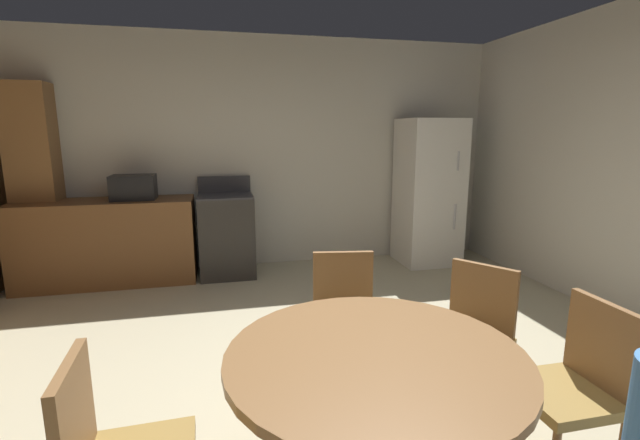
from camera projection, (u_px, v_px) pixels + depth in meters
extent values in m
plane|color=beige|center=(328.00, 413.00, 2.57)|extent=(14.00, 14.00, 0.00)
cube|color=beige|center=(265.00, 153.00, 5.30)|extent=(5.89, 0.12, 2.70)
cube|color=brown|center=(108.00, 242.00, 4.71)|extent=(1.79, 0.60, 0.90)
cube|color=olive|center=(37.00, 186.00, 4.62)|extent=(0.44, 0.36, 2.10)
cube|color=#2D2B28|center=(227.00, 236.00, 4.99)|extent=(0.60, 0.60, 0.90)
cube|color=#38383D|center=(225.00, 196.00, 4.90)|extent=(0.60, 0.60, 0.02)
cube|color=#38383D|center=(224.00, 184.00, 5.14)|extent=(0.60, 0.04, 0.18)
cube|color=white|center=(428.00, 192.00, 5.39)|extent=(0.68, 0.66, 1.76)
cylinder|color=#B2B2B7|center=(458.00, 161.00, 5.03)|extent=(0.02, 0.02, 0.22)
cylinder|color=#B2B2B7|center=(455.00, 217.00, 5.16)|extent=(0.02, 0.02, 0.30)
cube|color=black|center=(134.00, 187.00, 4.66)|extent=(0.44, 0.32, 0.26)
cylinder|color=olive|center=(375.00, 357.00, 1.73)|extent=(1.19, 1.19, 0.04)
cube|color=olive|center=(74.00, 421.00, 1.47)|extent=(0.05, 0.38, 0.42)
cylinder|color=olive|center=(482.00, 409.00, 2.26)|extent=(0.03, 0.03, 0.43)
cylinder|color=olive|center=(423.00, 384.00, 2.48)|extent=(0.03, 0.03, 0.43)
cylinder|color=olive|center=(506.00, 381.00, 2.51)|extent=(0.03, 0.03, 0.43)
cylinder|color=olive|center=(450.00, 361.00, 2.73)|extent=(0.03, 0.03, 0.43)
cube|color=#A37F3D|center=(467.00, 344.00, 2.45)|extent=(0.56, 0.56, 0.05)
cube|color=olive|center=(483.00, 300.00, 2.54)|extent=(0.25, 0.33, 0.42)
cylinder|color=olive|center=(378.00, 376.00, 2.56)|extent=(0.03, 0.03, 0.43)
cylinder|color=olive|center=(320.00, 378.00, 2.54)|extent=(0.03, 0.03, 0.43)
cylinder|color=olive|center=(368.00, 348.00, 2.90)|extent=(0.03, 0.03, 0.43)
cylinder|color=olive|center=(316.00, 349.00, 2.87)|extent=(0.03, 0.03, 0.43)
cube|color=#A37F3D|center=(346.00, 326.00, 2.67)|extent=(0.46, 0.46, 0.05)
cube|color=olive|center=(343.00, 284.00, 2.81)|extent=(0.38, 0.10, 0.42)
cylinder|color=olive|center=(502.00, 422.00, 2.16)|extent=(0.03, 0.03, 0.43)
cylinder|color=olive|center=(561.00, 412.00, 2.23)|extent=(0.03, 0.03, 0.43)
cube|color=#A37F3D|center=(563.00, 394.00, 1.99)|extent=(0.40, 0.40, 0.05)
cube|color=olive|center=(602.00, 347.00, 1.98)|extent=(0.04, 0.38, 0.42)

